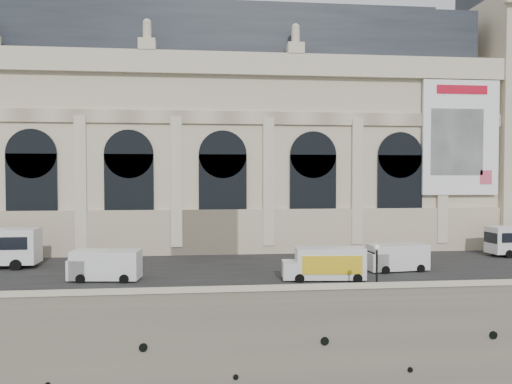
# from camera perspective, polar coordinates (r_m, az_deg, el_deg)

# --- Properties ---
(quay) EXTENTS (160.00, 70.00, 6.00)m
(quay) POSITION_cam_1_polar(r_m,az_deg,el_deg) (68.80, -0.85, -7.87)
(quay) COLOR gray
(quay) RESTS_ON ground
(street) EXTENTS (160.00, 24.00, 0.06)m
(street) POSITION_cam_1_polar(r_m,az_deg,el_deg) (47.72, 1.43, -8.59)
(street) COLOR #2D2D2D
(street) RESTS_ON quay
(parapet) EXTENTS (160.00, 1.40, 1.21)m
(parapet) POSITION_cam_1_polar(r_m,az_deg,el_deg) (34.64, 4.35, -11.66)
(parapet) COLOR gray
(parapet) RESTS_ON quay
(museum) EXTENTS (69.00, 18.70, 29.10)m
(museum) POSITION_cam_1_polar(r_m,az_deg,el_deg) (63.56, -5.93, 6.43)
(museum) COLOR beige
(museum) RESTS_ON quay
(van_b) EXTENTS (5.94, 2.87, 2.55)m
(van_b) POSITION_cam_1_polar(r_m,az_deg,el_deg) (43.50, -17.19, -8.01)
(van_b) COLOR silver
(van_b) RESTS_ON quay
(van_c) EXTENTS (5.73, 2.75, 2.47)m
(van_c) POSITION_cam_1_polar(r_m,az_deg,el_deg) (47.28, 15.52, -7.25)
(van_c) COLOR silver
(van_c) RESTS_ON quay
(box_truck) EXTENTS (6.95, 2.89, 2.73)m
(box_truck) POSITION_cam_1_polar(r_m,az_deg,el_deg) (42.26, 7.93, -8.13)
(box_truck) COLOR silver
(box_truck) RESTS_ON quay
(lamp_right) EXTENTS (0.39, 0.39, 3.81)m
(lamp_right) POSITION_cam_1_polar(r_m,az_deg,el_deg) (36.96, 13.63, -8.82)
(lamp_right) COLOR black
(lamp_right) RESTS_ON quay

